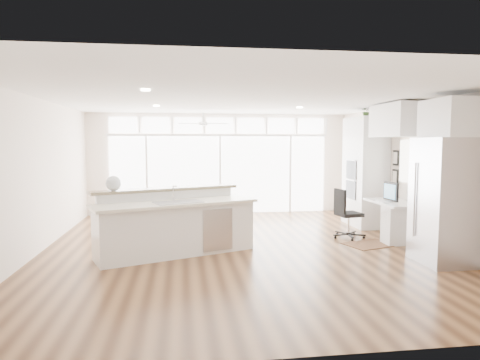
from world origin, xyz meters
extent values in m
cube|color=#452915|center=(0.00, 0.00, -0.01)|extent=(7.00, 8.00, 0.02)
cube|color=white|center=(0.00, 0.00, 2.70)|extent=(7.00, 8.00, 0.02)
cube|color=white|center=(0.00, 4.00, 1.35)|extent=(7.00, 0.04, 2.70)
cube|color=white|center=(0.00, -4.00, 1.35)|extent=(7.00, 0.04, 2.70)
cube|color=white|center=(-3.50, 0.00, 1.35)|extent=(0.04, 8.00, 2.70)
cube|color=white|center=(3.50, 0.00, 1.35)|extent=(0.04, 8.00, 2.70)
cube|color=white|center=(0.00, 3.94, 1.05)|extent=(5.80, 0.06, 2.08)
cube|color=white|center=(0.00, 3.94, 2.38)|extent=(5.90, 0.06, 0.40)
cube|color=white|center=(3.46, 0.30, 1.55)|extent=(0.04, 0.85, 0.85)
cube|color=white|center=(-0.50, 2.80, 2.48)|extent=(1.16, 1.16, 0.32)
cube|color=white|center=(0.00, 0.20, 2.68)|extent=(3.40, 3.00, 0.02)
cube|color=white|center=(3.17, 1.80, 1.25)|extent=(0.64, 1.20, 2.50)
cube|color=white|center=(3.13, 0.30, 0.38)|extent=(0.72, 1.30, 0.76)
cube|color=white|center=(3.17, 0.30, 2.35)|extent=(0.64, 1.30, 0.64)
cube|color=#AFAEB3|center=(3.11, -1.35, 1.00)|extent=(0.76, 0.90, 2.00)
cube|color=white|center=(3.17, -1.35, 2.30)|extent=(0.64, 0.90, 0.60)
cube|color=black|center=(3.46, 0.92, 1.40)|extent=(0.06, 0.22, 0.80)
cube|color=white|center=(-1.13, -0.24, 0.56)|extent=(2.99, 2.01, 1.11)
cube|color=#381F12|center=(2.48, -0.04, 0.01)|extent=(1.04, 0.88, 0.01)
cube|color=black|center=(2.31, 0.57, 0.49)|extent=(0.59, 0.55, 0.99)
sphere|color=white|center=(-2.16, -0.22, 1.24)|extent=(0.32, 0.32, 0.26)
cube|color=black|center=(3.05, 0.30, 0.96)|extent=(0.11, 0.49, 0.40)
cube|color=white|center=(2.88, 0.30, 0.77)|extent=(0.14, 0.36, 0.02)
imported|color=#325223|center=(3.17, 1.80, 2.61)|extent=(0.25, 0.28, 0.21)
camera|label=1|loc=(-1.02, -7.57, 1.92)|focal=32.00mm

